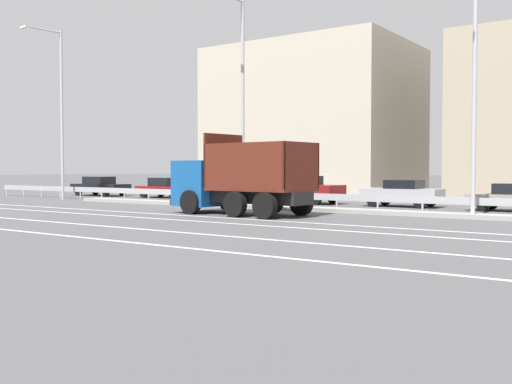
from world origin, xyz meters
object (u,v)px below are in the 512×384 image
(street_lamp_0, at_px, (59,106))
(parked_car_0, at_px, (100,186))
(parked_car_3, at_px, (303,190))
(parked_car_4, at_px, (402,193))
(median_road_sign, at_px, (222,181))
(dump_truck, at_px, (230,185))
(street_lamp_2, at_px, (473,70))
(street_lamp_1, at_px, (241,93))
(parked_car_1, at_px, (166,188))
(parked_car_2, at_px, (236,190))

(street_lamp_0, distance_m, parked_car_0, 7.55)
(parked_car_3, height_order, parked_car_4, parked_car_3)
(median_road_sign, height_order, parked_car_4, median_road_sign)
(parked_car_3, bearing_deg, street_lamp_0, -66.38)
(dump_truck, height_order, parked_car_4, dump_truck)
(street_lamp_0, height_order, parked_car_0, street_lamp_0)
(street_lamp_2, distance_m, parked_car_4, 9.14)
(parked_car_3, bearing_deg, street_lamp_1, -0.77)
(dump_truck, relative_size, parked_car_4, 1.63)
(street_lamp_1, bearing_deg, parked_car_4, 41.96)
(parked_car_0, bearing_deg, dump_truck, 62.53)
(street_lamp_0, bearing_deg, parked_car_3, 19.16)
(parked_car_1, distance_m, parked_car_2, 5.83)
(parked_car_2, relative_size, parked_car_4, 0.95)
(median_road_sign, height_order, street_lamp_0, street_lamp_0)
(dump_truck, relative_size, street_lamp_2, 0.62)
(parked_car_2, distance_m, parked_car_4, 10.94)
(street_lamp_2, relative_size, parked_car_2, 2.75)
(street_lamp_2, bearing_deg, street_lamp_1, 179.75)
(parked_car_2, relative_size, parked_car_3, 0.83)
(street_lamp_1, height_order, parked_car_0, street_lamp_1)
(parked_car_0, height_order, parked_car_1, parked_car_0)
(dump_truck, bearing_deg, parked_car_4, -21.58)
(street_lamp_1, bearing_deg, parked_car_0, 162.81)
(parked_car_2, bearing_deg, parked_car_3, 85.98)
(median_road_sign, relative_size, street_lamp_0, 0.22)
(median_road_sign, relative_size, parked_car_3, 0.52)
(street_lamp_2, height_order, parked_car_0, street_lamp_2)
(dump_truck, bearing_deg, street_lamp_2, -66.23)
(parked_car_2, xyz_separation_m, parked_car_3, (5.18, -0.46, 0.13))
(dump_truck, distance_m, parked_car_1, 15.37)
(dump_truck, distance_m, median_road_sign, 4.85)
(dump_truck, xyz_separation_m, median_road_sign, (-3.25, 3.60, 0.08))
(street_lamp_0, distance_m, parked_car_2, 12.53)
(parked_car_1, height_order, parked_car_4, parked_car_4)
(parked_car_4, bearing_deg, parked_car_0, 89.81)
(parked_car_1, relative_size, parked_car_4, 1.06)
(median_road_sign, distance_m, street_lamp_1, 4.63)
(parked_car_2, bearing_deg, street_lamp_2, 70.98)
(dump_truck, height_order, street_lamp_2, street_lamp_2)
(parked_car_4, bearing_deg, parked_car_1, 88.35)
(median_road_sign, xyz_separation_m, parked_car_2, (-3.33, 5.57, -0.66))
(dump_truck, xyz_separation_m, parked_car_3, (-1.39, 8.70, -0.45))
(parked_car_2, height_order, parked_car_3, parked_car_3)
(dump_truck, xyz_separation_m, parked_car_4, (4.36, 8.98, -0.52))
(parked_car_3, bearing_deg, dump_truck, 13.56)
(street_lamp_0, relative_size, parked_car_4, 2.68)
(parked_car_0, bearing_deg, parked_car_4, 88.43)
(street_lamp_1, distance_m, street_lamp_2, 11.29)
(street_lamp_0, bearing_deg, street_lamp_2, -0.37)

